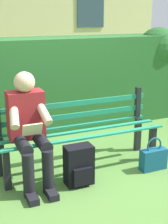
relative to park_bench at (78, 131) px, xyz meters
The scene contains 6 objects.
ground 0.44m from the park_bench, 90.00° to the left, with size 60.00×60.00×0.00m, color #517F38.
park_bench is the anchor object (origin of this frame).
person_seated 0.68m from the park_bench, 15.11° to the left, with size 0.44×0.73×1.20m.
hedge_backdrop 1.57m from the park_bench, 107.52° to the right, with size 5.42×0.85×1.55m.
backpack 0.51m from the park_bench, 68.02° to the left, with size 0.30×0.25×0.43m.
handbag 0.94m from the park_bench, 148.72° to the left, with size 0.32×0.12×0.40m.
Camera 1 is at (1.36, 3.23, 1.75)m, focal length 51.65 mm.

